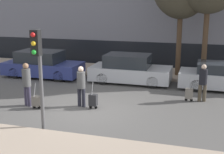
{
  "coord_description": "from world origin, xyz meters",
  "views": [
    {
      "loc": [
        4.25,
        -10.99,
        4.19
      ],
      "look_at": [
        0.45,
        1.8,
        0.95
      ],
      "focal_mm": 50.0,
      "sensor_mm": 36.0,
      "label": 1
    }
  ],
  "objects_px": {
    "parked_car_1": "(130,70)",
    "traffic_light": "(38,60)",
    "trolley_center": "(93,100)",
    "pedestrian_center": "(81,84)",
    "parked_car_0": "(42,65)",
    "pedestrian_right": "(203,81)",
    "pedestrian_left": "(27,82)",
    "trolley_right": "(189,94)",
    "trolley_left": "(36,101)"
  },
  "relations": [
    {
      "from": "trolley_left",
      "to": "pedestrian_center",
      "type": "xyz_separation_m",
      "value": [
        1.64,
        0.76,
        0.63
      ]
    },
    {
      "from": "pedestrian_left",
      "to": "trolley_right",
      "type": "distance_m",
      "value": 6.85
    },
    {
      "from": "trolley_center",
      "to": "pedestrian_right",
      "type": "xyz_separation_m",
      "value": [
        4.17,
        2.2,
        0.57
      ]
    },
    {
      "from": "trolley_left",
      "to": "pedestrian_center",
      "type": "distance_m",
      "value": 1.91
    },
    {
      "from": "pedestrian_right",
      "to": "trolley_right",
      "type": "distance_m",
      "value": 0.8
    },
    {
      "from": "pedestrian_center",
      "to": "traffic_light",
      "type": "xyz_separation_m",
      "value": [
        -0.35,
        -2.66,
        1.45
      ]
    },
    {
      "from": "trolley_left",
      "to": "traffic_light",
      "type": "xyz_separation_m",
      "value": [
        1.29,
        -1.91,
        2.08
      ]
    },
    {
      "from": "trolley_left",
      "to": "pedestrian_center",
      "type": "relative_size",
      "value": 0.63
    },
    {
      "from": "parked_car_1",
      "to": "trolley_right",
      "type": "height_order",
      "value": "parked_car_1"
    },
    {
      "from": "parked_car_1",
      "to": "trolley_left",
      "type": "xyz_separation_m",
      "value": [
        -2.62,
        -5.17,
        -0.37
      ]
    },
    {
      "from": "parked_car_0",
      "to": "trolley_left",
      "type": "height_order",
      "value": "parked_car_0"
    },
    {
      "from": "pedestrian_left",
      "to": "trolley_center",
      "type": "distance_m",
      "value": 2.81
    },
    {
      "from": "pedestrian_left",
      "to": "trolley_right",
      "type": "bearing_deg",
      "value": -136.37
    },
    {
      "from": "trolley_right",
      "to": "parked_car_1",
      "type": "bearing_deg",
      "value": 142.84
    },
    {
      "from": "pedestrian_center",
      "to": "traffic_light",
      "type": "height_order",
      "value": "traffic_light"
    },
    {
      "from": "trolley_right",
      "to": "pedestrian_right",
      "type": "bearing_deg",
      "value": 12.09
    },
    {
      "from": "trolley_left",
      "to": "traffic_light",
      "type": "height_order",
      "value": "traffic_light"
    },
    {
      "from": "trolley_center",
      "to": "traffic_light",
      "type": "distance_m",
      "value": 3.4
    },
    {
      "from": "parked_car_1",
      "to": "trolley_left",
      "type": "distance_m",
      "value": 5.8
    },
    {
      "from": "pedestrian_left",
      "to": "pedestrian_right",
      "type": "xyz_separation_m",
      "value": [
        6.86,
        2.65,
        -0.11
      ]
    },
    {
      "from": "trolley_left",
      "to": "pedestrian_right",
      "type": "distance_m",
      "value": 6.99
    },
    {
      "from": "trolley_center",
      "to": "pedestrian_right",
      "type": "bearing_deg",
      "value": 27.85
    },
    {
      "from": "parked_car_0",
      "to": "trolley_center",
      "type": "distance_m",
      "value": 6.37
    },
    {
      "from": "trolley_left",
      "to": "trolley_center",
      "type": "height_order",
      "value": "trolley_center"
    },
    {
      "from": "parked_car_1",
      "to": "trolley_right",
      "type": "bearing_deg",
      "value": -37.16
    },
    {
      "from": "pedestrian_left",
      "to": "pedestrian_right",
      "type": "bearing_deg",
      "value": -137.1
    },
    {
      "from": "parked_car_0",
      "to": "pedestrian_left",
      "type": "relative_size",
      "value": 2.45
    },
    {
      "from": "trolley_left",
      "to": "trolley_right",
      "type": "bearing_deg",
      "value": 25.25
    },
    {
      "from": "pedestrian_right",
      "to": "parked_car_1",
      "type": "bearing_deg",
      "value": 136.26
    },
    {
      "from": "parked_car_1",
      "to": "trolley_center",
      "type": "relative_size",
      "value": 3.72
    },
    {
      "from": "parked_car_0",
      "to": "trolley_left",
      "type": "distance_m",
      "value": 5.59
    },
    {
      "from": "parked_car_1",
      "to": "pedestrian_left",
      "type": "xyz_separation_m",
      "value": [
        -3.13,
        -4.96,
        0.34
      ]
    },
    {
      "from": "trolley_left",
      "to": "pedestrian_right",
      "type": "height_order",
      "value": "pedestrian_right"
    },
    {
      "from": "parked_car_0",
      "to": "parked_car_1",
      "type": "distance_m",
      "value": 5.08
    },
    {
      "from": "parked_car_1",
      "to": "traffic_light",
      "type": "relative_size",
      "value": 1.26
    },
    {
      "from": "parked_car_0",
      "to": "trolley_right",
      "type": "height_order",
      "value": "parked_car_0"
    },
    {
      "from": "trolley_center",
      "to": "parked_car_0",
      "type": "bearing_deg",
      "value": 136.84
    },
    {
      "from": "trolley_left",
      "to": "parked_car_1",
      "type": "bearing_deg",
      "value": 63.15
    },
    {
      "from": "parked_car_0",
      "to": "pedestrian_right",
      "type": "bearing_deg",
      "value": -13.7
    },
    {
      "from": "parked_car_0",
      "to": "pedestrian_left",
      "type": "xyz_separation_m",
      "value": [
        1.95,
        -4.8,
        0.34
      ]
    },
    {
      "from": "parked_car_1",
      "to": "pedestrian_center",
      "type": "relative_size",
      "value": 2.51
    },
    {
      "from": "trolley_center",
      "to": "parked_car_1",
      "type": "bearing_deg",
      "value": 84.49
    },
    {
      "from": "trolley_left",
      "to": "trolley_center",
      "type": "distance_m",
      "value": 2.28
    },
    {
      "from": "trolley_left",
      "to": "traffic_light",
      "type": "bearing_deg",
      "value": -56.0
    },
    {
      "from": "pedestrian_right",
      "to": "traffic_light",
      "type": "distance_m",
      "value": 7.11
    },
    {
      "from": "pedestrian_left",
      "to": "trolley_left",
      "type": "distance_m",
      "value": 0.9
    },
    {
      "from": "pedestrian_left",
      "to": "trolley_left",
      "type": "xyz_separation_m",
      "value": [
        0.51,
        -0.2,
        -0.71
      ]
    },
    {
      "from": "parked_car_1",
      "to": "pedestrian_center",
      "type": "bearing_deg",
      "value": -102.48
    },
    {
      "from": "parked_car_0",
      "to": "parked_car_1",
      "type": "relative_size",
      "value": 1.05
    },
    {
      "from": "pedestrian_center",
      "to": "pedestrian_left",
      "type": "bearing_deg",
      "value": 24.98
    }
  ]
}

